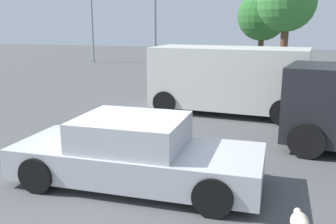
% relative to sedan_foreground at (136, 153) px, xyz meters
% --- Properties ---
extents(ground_plane, '(80.00, 80.00, 0.00)m').
position_rel_sedan_foreground_xyz_m(ground_plane, '(-0.23, -0.09, -0.57)').
color(ground_plane, '#515154').
extents(sedan_foreground, '(4.48, 1.89, 1.25)m').
position_rel_sedan_foreground_xyz_m(sedan_foreground, '(0.00, 0.00, 0.00)').
color(sedan_foreground, '#B7BABF').
rests_on(sedan_foreground, ground_plane).
extents(dog, '(0.27, 0.61, 0.43)m').
position_rel_sedan_foreground_xyz_m(dog, '(2.80, -1.20, -0.30)').
color(dog, beige).
rests_on(dog, ground_plane).
extents(van_white, '(5.03, 2.55, 2.13)m').
position_rel_sedan_foreground_xyz_m(van_white, '(0.85, 6.15, 0.58)').
color(van_white, silver).
rests_on(van_white, ground_plane).
extents(tree_back_left, '(3.20, 3.20, 5.61)m').
position_rel_sedan_foreground_xyz_m(tree_back_left, '(2.59, 16.30, 3.40)').
color(tree_back_left, brown).
rests_on(tree_back_left, ground_plane).
extents(tree_back_center, '(3.49, 3.49, 5.14)m').
position_rel_sedan_foreground_xyz_m(tree_back_center, '(1.05, 22.21, 2.80)').
color(tree_back_center, brown).
rests_on(tree_back_center, ground_plane).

